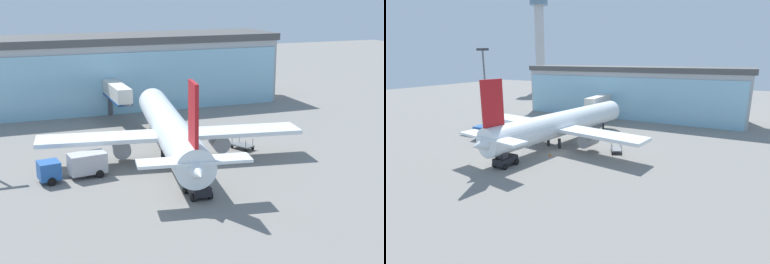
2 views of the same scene
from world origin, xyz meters
TOP-DOWN VIEW (x-y plane):
  - ground at (0.00, 0.00)m, footprint 240.00×240.00m
  - terminal_building at (-0.00, 35.54)m, footprint 54.04×12.84m
  - jet_bridge at (-3.76, 24.88)m, footprint 2.41×11.80m
  - airplane at (-1.64, 4.33)m, footprint 31.61×35.14m
  - catering_truck at (-13.54, 1.06)m, footprint 7.53×3.29m
  - baggage_cart at (8.16, 4.65)m, footprint 2.65×3.22m
  - pushback_tug at (-2.88, -8.41)m, footprint 2.17×3.21m
  - safety_cone_nose at (0.19, -2.03)m, footprint 0.36×0.36m
  - safety_cone_wingtip at (-15.39, 1.99)m, footprint 0.36×0.36m

SIDE VIEW (x-z plane):
  - ground at x=0.00m, z-range 0.00..0.00m
  - safety_cone_nose at x=0.19m, z-range 0.00..0.55m
  - safety_cone_wingtip at x=-15.39m, z-range 0.00..0.55m
  - baggage_cart at x=8.16m, z-range -0.25..1.25m
  - pushback_tug at x=-2.88m, z-range -0.18..2.12m
  - catering_truck at x=-13.54m, z-range 0.14..2.79m
  - airplane at x=-1.64m, z-range -2.29..9.43m
  - jet_bridge at x=-3.76m, z-range 1.58..7.53m
  - terminal_building at x=0.00m, z-range 0.00..12.25m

